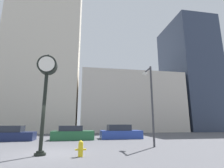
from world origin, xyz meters
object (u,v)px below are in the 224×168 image
at_px(car_navy, 11,134).
at_px(fire_hydrant_near, 81,148).
at_px(street_clock, 46,80).
at_px(car_blue, 120,133).
at_px(car_green, 73,134).
at_px(street_lamp_right, 150,92).

distance_m(car_navy, fire_hydrant_near, 10.81).
height_order(car_navy, fire_hydrant_near, car_navy).
bearing_deg(street_clock, car_blue, 54.94).
bearing_deg(car_navy, car_green, -2.38).
distance_m(street_clock, car_green, 8.85).
bearing_deg(street_lamp_right, car_navy, 152.74).
xyz_separation_m(car_blue, street_lamp_right, (0.87, -6.26, 3.26)).
bearing_deg(street_lamp_right, car_blue, 97.91).
distance_m(car_navy, car_green, 5.48).
height_order(car_blue, fire_hydrant_near, car_blue).
distance_m(car_blue, fire_hydrant_near, 10.14).
distance_m(street_clock, fire_hydrant_near, 4.11).
height_order(car_green, fire_hydrant_near, car_green).
distance_m(street_clock, car_navy, 9.78).
relative_size(street_clock, car_green, 1.34).
bearing_deg(street_clock, fire_hydrant_near, -18.06).
distance_m(street_clock, street_lamp_right, 7.32).
xyz_separation_m(car_navy, car_green, (5.48, -0.03, 0.00)).
bearing_deg(street_clock, car_navy, 117.69).
distance_m(car_navy, street_lamp_right, 13.02).
xyz_separation_m(car_navy, car_blue, (10.33, 0.49, 0.03)).
distance_m(fire_hydrant_near, street_lamp_right, 6.74).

